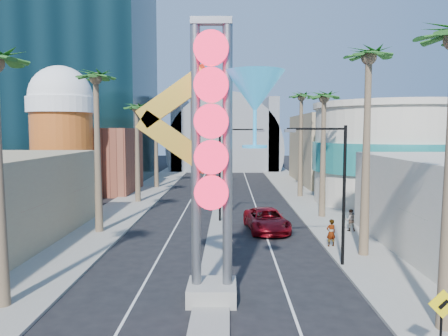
# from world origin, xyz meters

# --- Properties ---
(ground) EXTENTS (240.00, 240.00, 0.00)m
(ground) POSITION_xyz_m (0.00, 0.00, 0.00)
(ground) COLOR black
(ground) RESTS_ON ground
(sidewalk_west) EXTENTS (5.00, 100.00, 0.15)m
(sidewalk_west) POSITION_xyz_m (-9.50, 35.00, 0.07)
(sidewalk_west) COLOR gray
(sidewalk_west) RESTS_ON ground
(sidewalk_east) EXTENTS (5.00, 100.00, 0.15)m
(sidewalk_east) POSITION_xyz_m (9.50, 35.00, 0.07)
(sidewalk_east) COLOR gray
(sidewalk_east) RESTS_ON ground
(median) EXTENTS (1.60, 84.00, 0.15)m
(median) POSITION_xyz_m (0.00, 38.00, 0.07)
(median) COLOR gray
(median) RESTS_ON ground
(hotel_tower) EXTENTS (20.00, 20.00, 50.00)m
(hotel_tower) POSITION_xyz_m (-22.00, 52.00, 25.00)
(hotel_tower) COLOR black
(hotel_tower) RESTS_ON ground
(brick_filler_west) EXTENTS (10.00, 10.00, 8.00)m
(brick_filler_west) POSITION_xyz_m (-16.00, 38.00, 4.00)
(brick_filler_west) COLOR brown
(brick_filler_west) RESTS_ON ground
(filler_east) EXTENTS (10.00, 20.00, 10.00)m
(filler_east) POSITION_xyz_m (16.00, 48.00, 5.00)
(filler_east) COLOR tan
(filler_east) RESTS_ON ground
(beer_mug) EXTENTS (7.00, 7.00, 14.50)m
(beer_mug) POSITION_xyz_m (-17.00, 30.00, 7.84)
(beer_mug) COLOR #BF5119
(beer_mug) RESTS_ON ground
(turquoise_building) EXTENTS (16.60, 16.60, 10.60)m
(turquoise_building) POSITION_xyz_m (18.00, 30.00, 5.25)
(turquoise_building) COLOR beige
(turquoise_building) RESTS_ON ground
(canopy) EXTENTS (22.00, 16.00, 22.00)m
(canopy) POSITION_xyz_m (0.00, 72.00, 4.31)
(canopy) COLOR slate
(canopy) RESTS_ON ground
(neon_sign) EXTENTS (6.53, 2.60, 12.55)m
(neon_sign) POSITION_xyz_m (0.82, 2.96, 7.31)
(neon_sign) COLOR gray
(neon_sign) RESTS_ON ground
(ped_sign) EXTENTS (0.92, 0.12, 2.66)m
(ped_sign) POSITION_xyz_m (7.40, -3.03, 1.89)
(ped_sign) COLOR black
(ped_sign) RESTS_ON sidewalk_east
(streetlight_0) EXTENTS (3.79, 0.25, 8.00)m
(streetlight_0) POSITION_xyz_m (0.55, 20.00, 4.88)
(streetlight_0) COLOR black
(streetlight_0) RESTS_ON ground
(streetlight_1) EXTENTS (3.79, 0.25, 8.00)m
(streetlight_1) POSITION_xyz_m (-0.55, 44.00, 4.88)
(streetlight_1) COLOR black
(streetlight_1) RESTS_ON ground
(streetlight_2) EXTENTS (3.45, 0.25, 8.00)m
(streetlight_2) POSITION_xyz_m (6.72, 8.00, 4.83)
(streetlight_2) COLOR black
(streetlight_2) RESTS_ON ground
(palm_1) EXTENTS (2.40, 2.40, 12.70)m
(palm_1) POSITION_xyz_m (-9.00, 16.00, 10.82)
(palm_1) COLOR brown
(palm_1) RESTS_ON ground
(palm_2) EXTENTS (2.40, 2.40, 11.20)m
(palm_2) POSITION_xyz_m (-9.00, 30.00, 9.48)
(palm_2) COLOR brown
(palm_2) RESTS_ON ground
(palm_3) EXTENTS (2.40, 2.40, 11.20)m
(palm_3) POSITION_xyz_m (-9.00, 42.00, 9.48)
(palm_3) COLOR brown
(palm_3) RESTS_ON ground
(palm_5) EXTENTS (2.40, 2.40, 13.20)m
(palm_5) POSITION_xyz_m (9.00, 10.00, 11.27)
(palm_5) COLOR brown
(palm_5) RESTS_ON ground
(palm_6) EXTENTS (2.40, 2.40, 11.70)m
(palm_6) POSITION_xyz_m (9.00, 22.00, 9.93)
(palm_6) COLOR brown
(palm_6) RESTS_ON ground
(palm_7) EXTENTS (2.40, 2.40, 12.70)m
(palm_7) POSITION_xyz_m (9.00, 34.00, 10.82)
(palm_7) COLOR brown
(palm_7) RESTS_ON ground
(red_pickup) EXTENTS (3.53, 6.45, 1.71)m
(red_pickup) POSITION_xyz_m (3.66, 16.85, 0.86)
(red_pickup) COLOR maroon
(red_pickup) RESTS_ON ground
(pedestrian_a) EXTENTS (0.75, 0.60, 1.80)m
(pedestrian_a) POSITION_xyz_m (7.45, 11.91, 1.05)
(pedestrian_a) COLOR gray
(pedestrian_a) RESTS_ON sidewalk_east
(pedestrian_b) EXTENTS (0.81, 0.63, 1.66)m
(pedestrian_b) POSITION_xyz_m (9.91, 16.31, 0.98)
(pedestrian_b) COLOR gray
(pedestrian_b) RESTS_ON sidewalk_east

